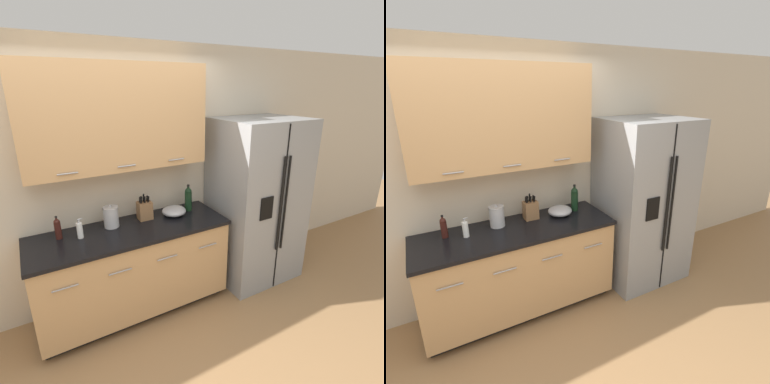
{
  "view_description": "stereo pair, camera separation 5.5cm",
  "coord_description": "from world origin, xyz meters",
  "views": [
    {
      "loc": [
        -0.65,
        -1.46,
        2.2
      ],
      "look_at": [
        0.79,
        1.04,
        1.17
      ],
      "focal_mm": 28.0,
      "sensor_mm": 36.0,
      "label": 1
    },
    {
      "loc": [
        -0.6,
        -1.49,
        2.2
      ],
      "look_at": [
        0.79,
        1.04,
        1.17
      ],
      "focal_mm": 28.0,
      "sensor_mm": 36.0,
      "label": 2
    }
  ],
  "objects": [
    {
      "name": "wall_back",
      "position": [
        0.03,
        1.34,
        1.47
      ],
      "size": [
        10.0,
        0.39,
        2.6
      ],
      "color": "beige",
      "rests_on": "ground_plane"
    },
    {
      "name": "counter_unit",
      "position": [
        0.12,
        1.04,
        0.47
      ],
      "size": [
        1.86,
        0.64,
        0.92
      ],
      "color": "black",
      "rests_on": "ground_plane"
    },
    {
      "name": "refrigerator",
      "position": [
        1.6,
        0.97,
        0.94
      ],
      "size": [
        0.95,
        0.8,
        1.88
      ],
      "color": "gray",
      "rests_on": "ground_plane"
    },
    {
      "name": "knife_block",
      "position": [
        0.32,
        1.18,
        1.02
      ],
      "size": [
        0.14,
        0.12,
        0.27
      ],
      "color": "olive",
      "rests_on": "counter_unit"
    },
    {
      "name": "wine_bottle",
      "position": [
        0.81,
        1.16,
        1.05
      ],
      "size": [
        0.08,
        0.08,
        0.29
      ],
      "color": "black",
      "rests_on": "counter_unit"
    },
    {
      "name": "soap_dispenser",
      "position": [
        -0.33,
        1.09,
        1.0
      ],
      "size": [
        0.06,
        0.05,
        0.18
      ],
      "color": "white",
      "rests_on": "counter_unit"
    },
    {
      "name": "oil_bottle",
      "position": [
        -0.5,
        1.17,
        1.02
      ],
      "size": [
        0.06,
        0.06,
        0.21
      ],
      "color": "#3D1914",
      "rests_on": "counter_unit"
    },
    {
      "name": "steel_canister",
      "position": [
        -0.03,
        1.17,
        1.02
      ],
      "size": [
        0.14,
        0.14,
        0.22
      ],
      "color": "#B7B7BA",
      "rests_on": "counter_unit"
    },
    {
      "name": "mixing_bowl",
      "position": [
        0.61,
        1.12,
        0.97
      ],
      "size": [
        0.25,
        0.25,
        0.1
      ],
      "color": "#A3A3A5",
      "rests_on": "counter_unit"
    }
  ]
}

